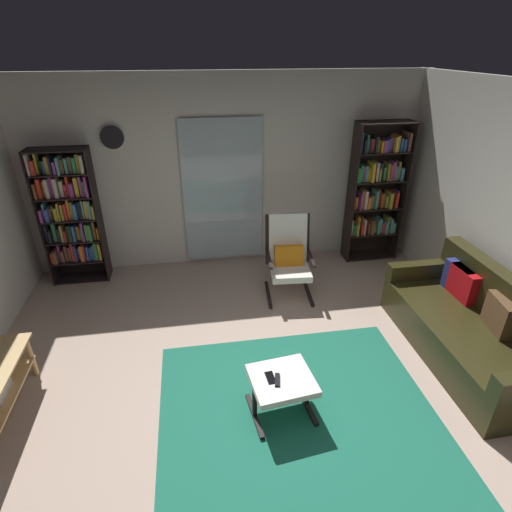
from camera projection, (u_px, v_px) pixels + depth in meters
The scene contains 12 objects.
ground_plane at pixel (264, 405), 3.67m from camera, with size 7.02×7.02×0.00m, color tan.
wall_back at pixel (227, 173), 5.59m from camera, with size 5.60×0.06×2.60m, color silver.
glass_door_panel at pixel (223, 193), 5.64m from camera, with size 1.10×0.01×2.00m, color silver.
area_rug at pixel (298, 414), 3.57m from camera, with size 2.41×2.13×0.01m, color #1C6650.
bookshelf_near_tv at pixel (70, 213), 5.21m from camera, with size 0.72×0.30×1.78m.
bookshelf_near_sofa at pixel (376, 190), 5.76m from camera, with size 0.77×0.30×1.99m.
leather_sofa at pixel (472, 328), 4.15m from camera, with size 0.86×1.97×0.88m.
lounge_armchair at pixel (289, 254), 5.12m from camera, with size 0.61×0.70×1.02m.
ottoman at pixel (282, 384), 3.45m from camera, with size 0.57×0.54×0.40m.
tv_remote at pixel (277, 380), 3.38m from camera, with size 0.04×0.14×0.02m, color black.
cell_phone at pixel (270, 378), 3.41m from camera, with size 0.07×0.14×0.01m, color black.
wall_clock at pixel (112, 137), 5.07m from camera, with size 0.29×0.03×0.29m.
Camera 1 is at (-0.50, -2.57, 2.89)m, focal length 28.60 mm.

